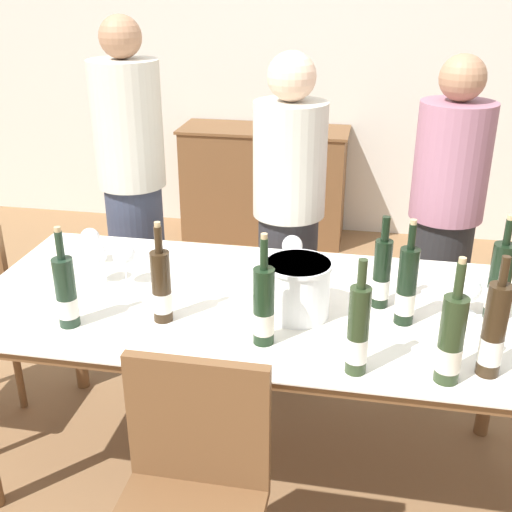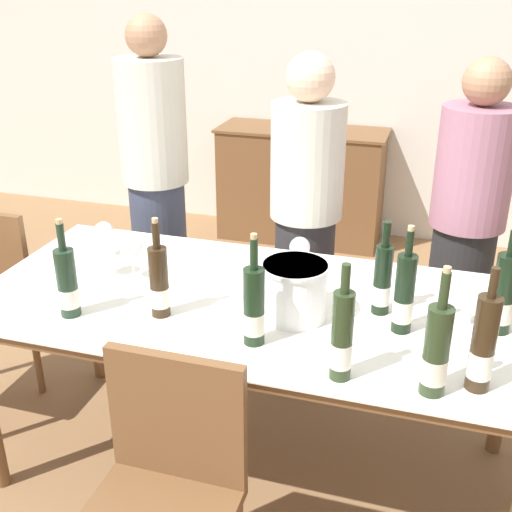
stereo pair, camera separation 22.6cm
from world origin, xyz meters
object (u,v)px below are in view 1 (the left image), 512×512
at_px(wine_bottle_7, 162,288).
at_px(wine_glass_3, 470,290).
at_px(wine_bottle_1, 499,284).
at_px(wine_bottle_4, 382,275).
at_px(ice_bucket, 298,287).
at_px(sideboard_cabinet, 264,184).
at_px(wine_glass_2, 124,256).
at_px(dining_table, 256,316).
at_px(wine_glass_0, 292,246).
at_px(wine_bottle_5, 493,333).
at_px(wine_glass_1, 96,256).
at_px(wine_glass_4, 90,239).
at_px(wine_bottle_0, 358,332).
at_px(chair_near_front, 190,493).
at_px(wine_bottle_8, 264,308).
at_px(wine_bottle_2, 406,288).
at_px(person_guest_left, 288,225).
at_px(wine_bottle_3, 66,294).
at_px(person_host, 133,196).
at_px(wine_bottle_6, 451,341).
at_px(person_guest_right, 443,229).

bearing_deg(wine_bottle_7, wine_glass_3, 12.81).
bearing_deg(wine_bottle_1, wine_bottle_4, 177.97).
bearing_deg(ice_bucket, sideboard_cabinet, 102.57).
relative_size(wine_glass_2, wine_glass_3, 1.17).
bearing_deg(dining_table, wine_glass_0, 72.69).
bearing_deg(wine_bottle_5, ice_bucket, 157.33).
bearing_deg(wine_bottle_7, dining_table, 33.71).
bearing_deg(wine_bottle_1, wine_glass_1, 179.96).
bearing_deg(wine_glass_4, wine_bottle_0, -27.92).
height_order(wine_bottle_1, chair_near_front, wine_bottle_1).
bearing_deg(wine_glass_1, wine_bottle_8, -23.71).
xyz_separation_m(wine_bottle_8, wine_glass_4, (-0.80, 0.47, -0.02)).
relative_size(wine_glass_2, chair_near_front, 0.18).
bearing_deg(wine_bottle_2, ice_bucket, -178.14).
height_order(wine_glass_4, person_guest_left, person_guest_left).
distance_m(wine_bottle_3, wine_glass_4, 0.50).
bearing_deg(wine_bottle_0, person_host, 133.88).
xyz_separation_m(wine_glass_4, chair_near_front, (0.67, -0.92, -0.35)).
xyz_separation_m(wine_bottle_4, wine_bottle_5, (0.32, -0.37, 0.02)).
relative_size(wine_glass_0, wine_glass_3, 1.04).
height_order(wine_bottle_2, wine_bottle_5, wine_bottle_5).
height_order(wine_glass_2, wine_glass_4, wine_glass_2).
height_order(wine_bottle_0, wine_bottle_3, wine_bottle_0).
bearing_deg(wine_bottle_7, wine_bottle_0, -16.04).
relative_size(wine_bottle_1, person_host, 0.22).
height_order(wine_glass_3, chair_near_front, wine_glass_3).
bearing_deg(sideboard_cabinet, person_guest_left, -76.35).
relative_size(wine_bottle_6, person_guest_left, 0.25).
bearing_deg(person_host, person_guest_left, -5.34).
bearing_deg(dining_table, person_guest_right, 48.95).
bearing_deg(wine_bottle_8, person_guest_left, 93.48).
bearing_deg(wine_bottle_0, person_guest_left, 107.92).
bearing_deg(ice_bucket, person_host, 136.68).
bearing_deg(ice_bucket, dining_table, 156.75).
bearing_deg(wine_bottle_4, wine_glass_2, -179.77).
height_order(wine_bottle_2, wine_bottle_4, wine_bottle_2).
bearing_deg(person_guest_left, wine_glass_4, -144.03).
xyz_separation_m(wine_bottle_6, wine_glass_0, (-0.55, 0.67, -0.03)).
distance_m(wine_bottle_0, wine_glass_2, 0.99).
distance_m(wine_bottle_2, chair_near_front, 0.95).
height_order(wine_bottle_3, wine_glass_2, wine_bottle_3).
distance_m(wine_glass_1, wine_glass_2, 0.11).
xyz_separation_m(wine_bottle_7, person_guest_left, (0.30, 0.93, -0.11)).
xyz_separation_m(sideboard_cabinet, wine_bottle_0, (0.78, -2.86, 0.49)).
bearing_deg(wine_bottle_6, ice_bucket, 147.07).
distance_m(wine_bottle_2, wine_bottle_6, 0.34).
xyz_separation_m(sideboard_cabinet, wine_glass_3, (1.15, -2.43, 0.45)).
height_order(wine_bottle_1, wine_bottle_4, wine_bottle_1).
xyz_separation_m(sideboard_cabinet, wine_bottle_2, (0.93, -2.53, 0.49)).
xyz_separation_m(wine_bottle_1, wine_bottle_5, (-0.07, -0.36, 0.01)).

